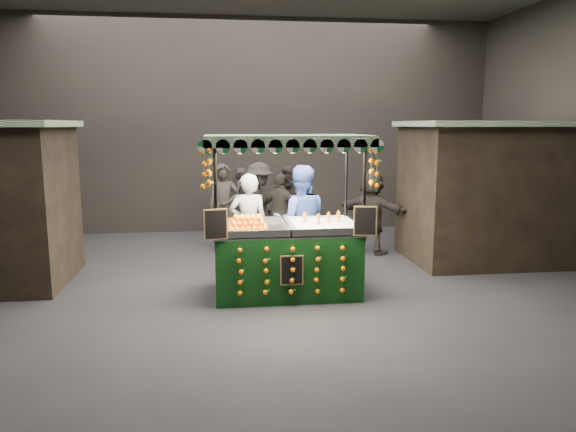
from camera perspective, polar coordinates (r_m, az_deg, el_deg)
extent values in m
plane|color=black|center=(8.41, -3.25, -7.99)|extent=(12.00, 12.00, 0.00)
cube|color=black|center=(13.01, -4.96, 9.39)|extent=(12.00, 0.10, 5.00)
cube|color=black|center=(3.05, 3.16, 8.89)|extent=(12.00, 0.10, 5.00)
cube|color=black|center=(10.79, 20.07, 2.16)|extent=(2.80, 2.00, 2.50)
cube|color=#114F20|center=(10.71, 20.47, 9.06)|extent=(3.00, 2.20, 0.10)
cube|color=black|center=(8.21, -0.18, -4.92)|extent=(2.12, 1.15, 0.96)
cube|color=silver|center=(8.10, -0.18, -1.49)|extent=(2.12, 1.15, 0.04)
cylinder|color=black|center=(7.46, -7.52, -1.17)|extent=(0.05, 0.05, 2.31)
cylinder|color=black|center=(7.73, 7.92, -0.80)|extent=(0.05, 0.05, 2.31)
cylinder|color=black|center=(8.54, -7.51, 0.20)|extent=(0.05, 0.05, 2.31)
cylinder|color=black|center=(8.78, 6.05, 0.48)|extent=(0.05, 0.05, 2.31)
cube|color=#114F20|center=(7.95, -0.19, 8.23)|extent=(2.36, 1.40, 0.08)
cube|color=white|center=(8.18, 3.84, -0.99)|extent=(0.94, 1.04, 0.08)
cube|color=black|center=(7.40, -7.60, -0.89)|extent=(0.32, 0.09, 0.42)
cube|color=black|center=(7.67, 8.11, -0.52)|extent=(0.32, 0.09, 0.42)
cube|color=black|center=(7.60, 0.40, -5.72)|extent=(0.33, 0.02, 0.42)
imported|color=gray|center=(9.06, -4.16, -1.01)|extent=(0.65, 0.44, 1.75)
imported|color=navy|center=(8.95, 1.30, -0.67)|extent=(0.98, 0.79, 1.89)
imported|color=#292521|center=(10.99, -6.77, 0.87)|extent=(0.68, 0.47, 1.77)
imported|color=#282221|center=(11.55, 0.39, 1.16)|extent=(1.02, 0.94, 1.69)
imported|color=#2E2A25|center=(10.91, -0.75, 0.37)|extent=(0.98, 0.85, 1.58)
imported|color=#2A2522|center=(11.47, -3.07, 1.26)|extent=(1.09, 1.31, 1.76)
imported|color=#2C2824|center=(11.01, -25.75, 0.27)|extent=(1.08, 1.05, 1.87)
imported|color=#2C2624|center=(10.84, 8.80, 0.42)|extent=(1.44, 1.42, 1.66)
imported|color=black|center=(12.73, -5.11, 1.60)|extent=(0.49, 0.63, 1.55)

